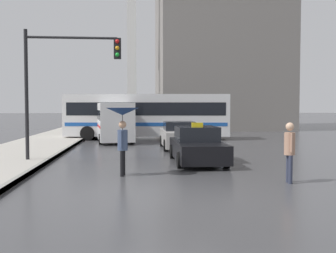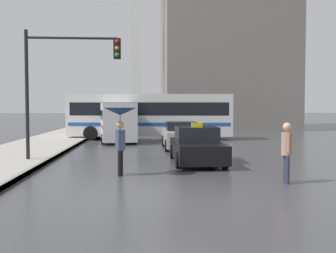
# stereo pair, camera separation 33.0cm
# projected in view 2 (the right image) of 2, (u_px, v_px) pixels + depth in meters

# --- Properties ---
(ground_plane) EXTENTS (300.00, 300.00, 0.00)m
(ground_plane) POSITION_uv_depth(u_px,v_px,m) (167.00, 195.00, 9.90)
(ground_plane) COLOR #424244
(taxi) EXTENTS (1.91, 4.47, 1.60)m
(taxi) POSITION_uv_depth(u_px,v_px,m) (197.00, 146.00, 15.65)
(taxi) COLOR black
(taxi) RESTS_ON ground_plane
(sedan_red) EXTENTS (1.91, 4.37, 1.44)m
(sedan_red) POSITION_uv_depth(u_px,v_px,m) (181.00, 136.00, 21.09)
(sedan_red) COLOR #B7B2AD
(sedan_red) RESTS_ON ground_plane
(ambulance_van) EXTENTS (2.72, 5.77, 2.48)m
(ambulance_van) POSITION_uv_depth(u_px,v_px,m) (117.00, 120.00, 25.24)
(ambulance_van) COLOR silver
(ambulance_van) RESTS_ON ground_plane
(city_bus) EXTENTS (11.33, 3.56, 3.09)m
(city_bus) POSITION_uv_depth(u_px,v_px,m) (150.00, 114.00, 27.23)
(city_bus) COLOR silver
(city_bus) RESTS_ON ground_plane
(pedestrian_with_umbrella) EXTENTS (1.06, 1.06, 2.19)m
(pedestrian_with_umbrella) POSITION_uv_depth(u_px,v_px,m) (120.00, 121.00, 12.57)
(pedestrian_with_umbrella) COLOR black
(pedestrian_with_umbrella) RESTS_ON ground_plane
(pedestrian_man) EXTENTS (0.34, 0.46, 1.76)m
(pedestrian_man) POSITION_uv_depth(u_px,v_px,m) (287.00, 147.00, 11.31)
(pedestrian_man) COLOR #2D3347
(pedestrian_man) RESTS_ON ground_plane
(traffic_light) EXTENTS (3.73, 0.38, 5.22)m
(traffic_light) POSITION_uv_depth(u_px,v_px,m) (66.00, 70.00, 15.41)
(traffic_light) COLOR black
(traffic_light) RESTS_ON ground_plane
(monument_cross) EXTENTS (8.88, 0.90, 20.19)m
(monument_cross) POSITION_uv_depth(u_px,v_px,m) (136.00, 13.00, 38.42)
(monument_cross) COLOR white
(monument_cross) RESTS_ON ground_plane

